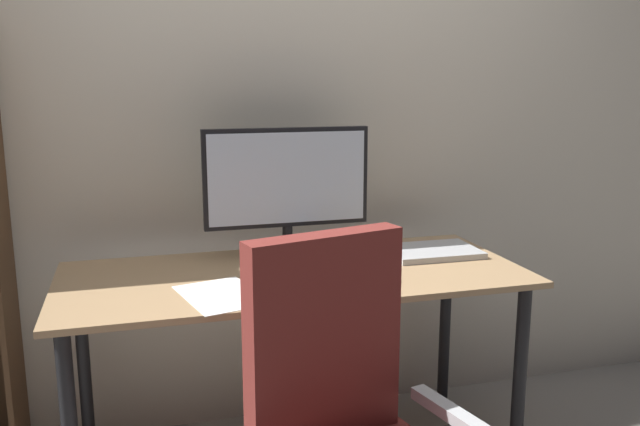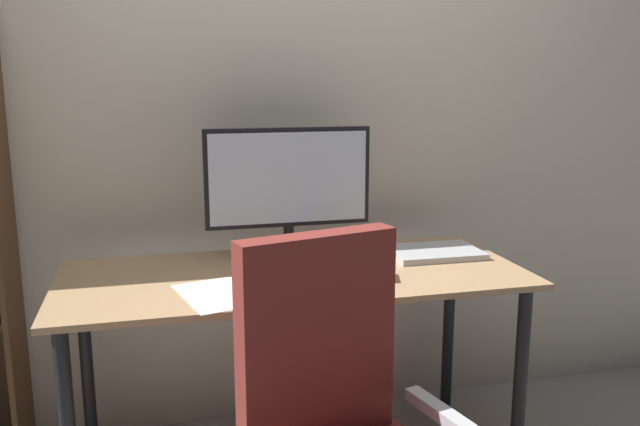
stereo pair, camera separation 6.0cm
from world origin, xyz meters
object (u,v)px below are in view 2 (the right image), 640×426
object	(u,v)px
mouse	(383,274)
laptop	(434,252)
desk	(294,298)
coffee_mug	(325,254)
keyboard	(312,281)
monitor	(288,184)

from	to	relation	value
mouse	laptop	bearing A→B (deg)	54.99
desk	laptop	size ratio (longest dim) A/B	4.72
desk	coffee_mug	distance (m)	0.18
keyboard	coffee_mug	xyz separation A→B (m)	(0.08, 0.15, 0.04)
desk	monitor	world-z (taller)	monitor
monitor	keyboard	size ratio (longest dim) A/B	2.01
monitor	mouse	xyz separation A→B (m)	(0.23, -0.34, -0.25)
keyboard	mouse	distance (m)	0.23
keyboard	coffee_mug	distance (m)	0.17
coffee_mug	keyboard	bearing A→B (deg)	-118.05
coffee_mug	laptop	xyz separation A→B (m)	(0.42, 0.07, -0.04)
keyboard	coffee_mug	bearing A→B (deg)	62.11
mouse	coffee_mug	world-z (taller)	coffee_mug
coffee_mug	laptop	bearing A→B (deg)	9.04
monitor	laptop	xyz separation A→B (m)	(0.51, -0.11, -0.25)
monitor	laptop	world-z (taller)	monitor
monitor	mouse	size ratio (longest dim) A/B	6.09
keyboard	laptop	size ratio (longest dim) A/B	0.91
monitor	mouse	bearing A→B (deg)	-55.19
keyboard	mouse	xyz separation A→B (m)	(0.23, -0.01, 0.01)
laptop	monitor	bearing A→B (deg)	168.19
mouse	monitor	bearing A→B (deg)	140.82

